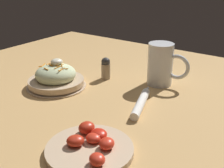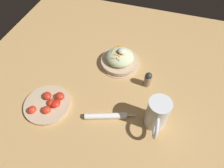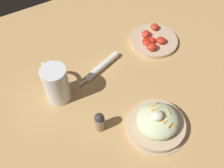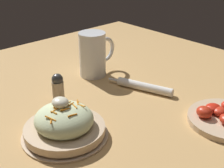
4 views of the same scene
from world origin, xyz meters
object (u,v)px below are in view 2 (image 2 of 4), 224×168
(salad_plate, at_px, (120,59))
(salt_shaker, at_px, (148,79))
(napkin_roll, at_px, (106,116))
(beer_mug, at_px, (157,115))
(tomato_plate, at_px, (48,104))

(salad_plate, bearing_deg, salt_shaker, -29.77)
(salad_plate, bearing_deg, napkin_roll, -83.77)
(beer_mug, relative_size, salt_shaker, 1.84)
(tomato_plate, height_order, salt_shaker, salt_shaker)
(tomato_plate, relative_size, salt_shaker, 2.49)
(salt_shaker, bearing_deg, tomato_plate, -147.86)
(beer_mug, height_order, tomato_plate, beer_mug)
(salad_plate, xyz_separation_m, beer_mug, (0.24, -0.29, 0.03))
(salt_shaker, bearing_deg, beer_mug, -70.01)
(salad_plate, height_order, salt_shaker, salad_plate)
(tomato_plate, distance_m, salt_shaker, 0.48)
(salad_plate, relative_size, tomato_plate, 1.02)
(salad_plate, distance_m, tomato_plate, 0.42)
(napkin_roll, bearing_deg, salt_shaker, 60.31)
(salad_plate, relative_size, napkin_roll, 1.00)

